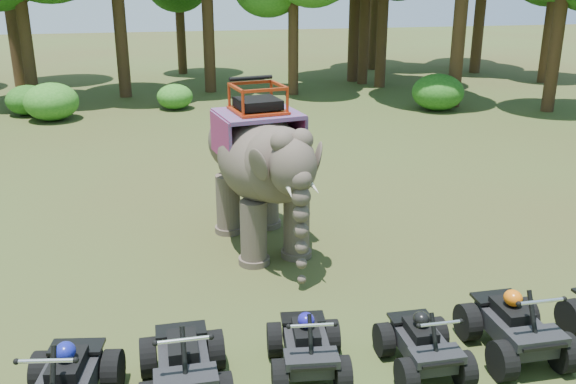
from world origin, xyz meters
name	(u,v)px	position (x,y,z in m)	size (l,w,h in m)	color
ground	(300,307)	(0.00, 0.00, 0.00)	(110.00, 110.00, 0.00)	#47381E
elephant	(260,166)	(-0.28, 3.06, 1.89)	(1.98, 4.51, 3.79)	#4B3F37
atv_0	(64,375)	(-3.90, -2.38, 0.66)	(1.31, 1.79, 1.33)	black
atv_1	(183,355)	(-2.23, -2.21, 0.66)	(1.31, 1.79, 1.33)	black
atv_2	(307,339)	(-0.31, -2.03, 0.60)	(1.18, 1.62, 1.20)	black
atv_3	(424,337)	(1.52, -2.30, 0.59)	(1.15, 1.58, 1.17)	black
atv_4	(516,318)	(3.17, -2.17, 0.67)	(1.32, 1.81, 1.34)	black
tree_1	(293,22)	(4.02, 20.93, 3.51)	(4.91, 4.91, 7.02)	#195114
tree_2	(383,1)	(8.96, 22.13, 4.42)	(6.19, 6.19, 8.84)	#195114
tree_4	(560,14)	(14.36, 14.93, 4.16)	(5.83, 5.83, 8.33)	#195114
tree_28	(22,13)	(-8.32, 20.69, 4.12)	(5.77, 5.77, 8.24)	#195114
tree_33	(551,12)	(18.24, 21.75, 3.77)	(5.27, 5.27, 7.53)	#195114
tree_34	(179,8)	(-1.20, 28.60, 3.79)	(5.31, 5.31, 7.58)	#195114
tree_35	(365,7)	(8.34, 23.25, 4.06)	(5.69, 5.69, 8.12)	#195114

